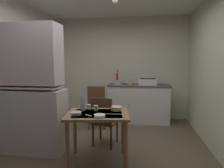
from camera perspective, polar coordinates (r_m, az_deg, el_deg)
ground_plane at (r=3.38m, az=-1.90°, el=-19.74°), size 5.39×5.39×0.00m
wall_back at (r=5.26m, az=2.68°, el=4.67°), size 3.57×0.10×2.67m
wall_left at (r=3.81m, az=-29.43°, el=3.22°), size 0.10×4.49×2.67m
hutch_cabinet at (r=3.43m, az=-22.32°, el=-2.64°), size 1.04×0.46×2.09m
counter_cabinet at (r=4.96m, az=7.77°, el=-5.55°), size 1.53×0.64×0.94m
sink_basin at (r=4.88m, az=10.45°, el=0.67°), size 0.44×0.34×0.15m
hand_pump at (r=4.96m, az=1.50°, el=1.92°), size 0.05×0.27×0.39m
mixing_bowl_counter at (r=4.87m, az=1.79°, el=0.43°), size 0.24×0.24×0.10m
stoneware_crock at (r=4.88m, az=5.31°, el=0.63°), size 0.11×0.11×0.13m
dining_table at (r=2.91m, az=-4.22°, el=-10.93°), size 1.00×0.80×0.75m
chair_far_side at (r=3.49m, az=-2.40°, el=-10.66°), size 0.47×0.47×0.89m
chair_by_counter at (r=4.38m, az=-4.45°, el=-6.66°), size 0.44×0.44×0.97m
serving_bowl_wide at (r=2.83m, az=-10.50°, el=-8.48°), size 0.15×0.15×0.04m
soup_bowl_small at (r=3.03m, az=1.38°, el=-7.20°), size 0.17×0.17×0.06m
sauce_dish at (r=2.66m, az=-3.66°, el=-9.38°), size 0.16×0.16×0.04m
teacup_mint at (r=3.02m, az=-4.76°, el=-7.06°), size 0.07×0.07×0.08m
teacup_cream at (r=3.11m, az=-6.89°, el=-6.73°), size 0.07×0.07×0.08m
glass_bottle at (r=3.02m, az=-8.61°, el=-5.48°), size 0.07×0.07×0.30m
table_knife at (r=2.81m, az=0.68°, el=-8.87°), size 0.22×0.03×0.00m
teaspoon_near_bowl at (r=2.76m, az=-7.05°, el=-9.17°), size 0.11×0.09×0.00m
pendant_bulb at (r=3.14m, az=0.89°, el=23.23°), size 0.08×0.08×0.08m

